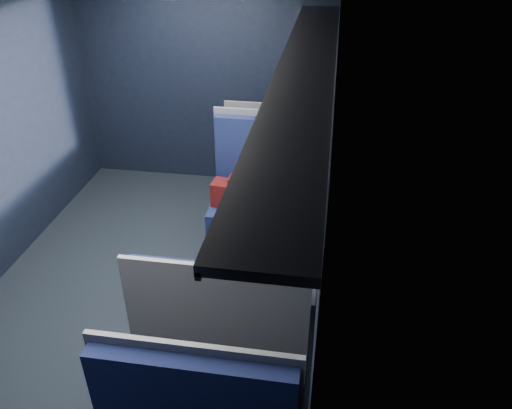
% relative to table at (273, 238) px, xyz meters
% --- Properties ---
extents(ground, '(2.80, 4.20, 0.01)m').
position_rel_table_xyz_m(ground, '(-1.03, 0.00, -0.67)').
color(ground, black).
extents(room_shell, '(3.00, 4.40, 2.40)m').
position_rel_table_xyz_m(room_shell, '(-1.01, 0.00, 0.81)').
color(room_shell, black).
rests_on(room_shell, ground).
extents(table, '(0.62, 1.00, 0.74)m').
position_rel_table_xyz_m(table, '(0.00, 0.00, 0.00)').
color(table, '#54565E').
rests_on(table, ground).
extents(seat_bay_near, '(1.04, 0.62, 1.26)m').
position_rel_table_xyz_m(seat_bay_near, '(-0.20, 0.87, -0.24)').
color(seat_bay_near, black).
rests_on(seat_bay_near, ground).
extents(seat_bay_far, '(1.04, 0.62, 1.26)m').
position_rel_table_xyz_m(seat_bay_far, '(-0.18, -0.87, -0.25)').
color(seat_bay_far, black).
rests_on(seat_bay_far, ground).
extents(seat_row_front, '(1.04, 0.51, 1.16)m').
position_rel_table_xyz_m(seat_row_front, '(-0.18, 1.80, -0.25)').
color(seat_row_front, black).
rests_on(seat_row_front, ground).
extents(man, '(0.53, 0.56, 1.32)m').
position_rel_table_xyz_m(man, '(0.07, 0.70, 0.06)').
color(man, black).
rests_on(man, ground).
extents(woman, '(0.53, 0.56, 1.32)m').
position_rel_table_xyz_m(woman, '(0.07, -0.71, 0.06)').
color(woman, black).
rests_on(woman, ground).
extents(papers, '(0.63, 0.82, 0.01)m').
position_rel_table_xyz_m(papers, '(-0.00, -0.02, 0.08)').
color(papers, white).
rests_on(papers, table).
extents(laptop, '(0.27, 0.33, 0.23)m').
position_rel_table_xyz_m(laptop, '(0.29, -0.05, 0.14)').
color(laptop, silver).
rests_on(laptop, table).
extents(bottle_small, '(0.07, 0.07, 0.24)m').
position_rel_table_xyz_m(bottle_small, '(0.28, 0.24, 0.18)').
color(bottle_small, silver).
rests_on(bottle_small, table).
extents(cup, '(0.08, 0.08, 0.10)m').
position_rel_table_xyz_m(cup, '(0.21, 0.42, 0.13)').
color(cup, white).
rests_on(cup, table).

